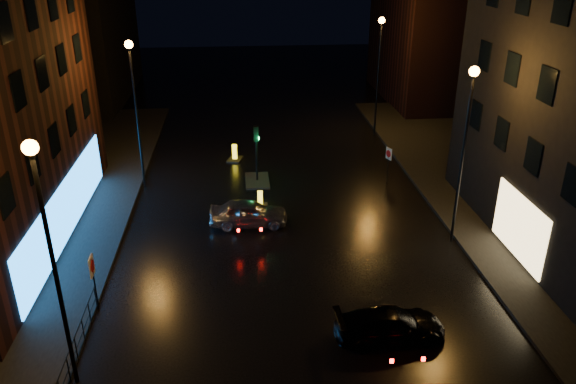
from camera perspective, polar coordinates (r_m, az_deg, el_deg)
name	(u,v)px	position (r m, az deg, el deg)	size (l,w,h in m)	color
ground	(305,329)	(21.53, 1.77, -13.71)	(120.00, 120.00, 0.00)	black
pavement_right	(553,215)	(32.43, 25.30, -2.12)	(12.00, 44.00, 0.15)	black
building_far_left	(74,17)	(53.96, -20.94, 16.24)	(8.00, 16.00, 14.00)	black
building_far_right	(433,30)	(52.24, 14.55, 15.69)	(8.00, 14.00, 12.00)	black
street_lamp_lnear	(47,232)	(17.60, -23.27, -3.78)	(0.44, 0.44, 8.37)	black
street_lamp_lfar	(134,93)	(32.23, -15.35, 9.71)	(0.44, 0.44, 8.37)	black
street_lamp_rnear	(466,130)	(26.06, 17.65, 6.02)	(0.44, 0.44, 8.37)	black
street_lamp_rfar	(379,59)	(40.79, 9.25, 13.22)	(0.44, 0.44, 8.37)	black
traffic_signal	(257,174)	(33.35, -3.16, 1.86)	(1.40, 2.40, 3.45)	black
guard_railing	(75,343)	(20.99, -20.81, -14.19)	(0.05, 6.04, 1.00)	black
silver_hatchback	(248,213)	(28.29, -4.04, -2.13)	(1.57, 3.91, 1.33)	#A3A5AB
dark_sedan	(390,325)	(21.07, 10.33, -13.13)	(1.63, 4.02, 1.17)	black
bollard_near	(260,204)	(30.16, -2.83, -1.27)	(0.84, 1.19, 1.00)	black
bollard_far	(235,157)	(36.87, -5.42, 3.59)	(1.13, 1.41, 1.07)	black
road_sign_left	(93,271)	(22.62, -19.24, -7.56)	(0.07, 0.59, 2.43)	black
road_sign_right	(389,157)	(33.40, 10.18, 3.56)	(0.23, 0.50, 2.14)	black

